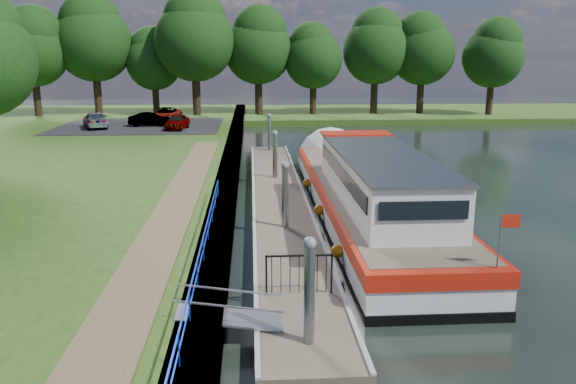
{
  "coord_description": "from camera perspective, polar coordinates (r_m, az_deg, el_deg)",
  "views": [
    {
      "loc": [
        -1.25,
        -12.17,
        6.82
      ],
      "look_at": [
        0.21,
        10.03,
        1.4
      ],
      "focal_mm": 35.0,
      "sensor_mm": 36.0,
      "label": 1
    }
  ],
  "objects": [
    {
      "name": "car_a",
      "position": [
        48.03,
        -11.2,
        7.02
      ],
      "size": [
        2.02,
        3.82,
        1.24
      ],
      "primitive_type": "imported",
      "rotation": [
        0.0,
        0.0,
        -0.16
      ],
      "color": "#999999",
      "rests_on": "carpark"
    },
    {
      "name": "mooring_piles",
      "position": [
        25.8,
        -0.89,
        1.29
      ],
      "size": [
        0.3,
        27.3,
        3.55
      ],
      "color": "gray",
      "rests_on": "ground"
    },
    {
      "name": "footpath",
      "position": [
        21.29,
        -12.13,
        -3.05
      ],
      "size": [
        1.6,
        40.0,
        0.05
      ],
      "primitive_type": "cube",
      "color": "brown",
      "rests_on": "riverbank"
    },
    {
      "name": "bank_edge",
      "position": [
        27.95,
        -6.32,
        0.3
      ],
      "size": [
        1.1,
        90.0,
        0.78
      ],
      "primitive_type": "cube",
      "color": "#473D2D",
      "rests_on": "ground"
    },
    {
      "name": "barge",
      "position": [
        24.65,
        7.68,
        0.12
      ],
      "size": [
        4.36,
        21.15,
        4.78
      ],
      "color": "black",
      "rests_on": "ground"
    },
    {
      "name": "horizon_trees",
      "position": [
        60.86,
        -4.23,
        14.72
      ],
      "size": [
        54.38,
        10.03,
        12.87
      ],
      "color": "#332316",
      "rests_on": "ground"
    },
    {
      "name": "far_bank",
      "position": [
        65.85,
        7.95,
        7.88
      ],
      "size": [
        60.0,
        18.0,
        0.6
      ],
      "primitive_type": "cube",
      "color": "#2A4B15",
      "rests_on": "ground"
    },
    {
      "name": "blue_fence",
      "position": [
        16.21,
        -8.9,
        -6.34
      ],
      "size": [
        0.04,
        18.04,
        0.72
      ],
      "color": "#0C2DBF",
      "rests_on": "riverbank"
    },
    {
      "name": "ground",
      "position": [
        14.01,
        1.9,
        -15.45
      ],
      "size": [
        160.0,
        160.0,
        0.0
      ],
      "primitive_type": "plane",
      "color": "black",
      "rests_on": "ground"
    },
    {
      "name": "carpark",
      "position": [
        51.46,
        -14.74,
        6.53
      ],
      "size": [
        14.0,
        12.0,
        0.06
      ],
      "primitive_type": "cube",
      "color": "black",
      "rests_on": "riverbank"
    },
    {
      "name": "car_c",
      "position": [
        50.8,
        -19.0,
        6.92
      ],
      "size": [
        3.23,
        4.8,
        1.29
      ],
      "primitive_type": "imported",
      "rotation": [
        0.0,
        0.0,
        3.49
      ],
      "color": "#999999",
      "rests_on": "carpark"
    },
    {
      "name": "car_b",
      "position": [
        50.62,
        -13.86,
        7.18
      ],
      "size": [
        3.59,
        1.29,
        1.18
      ],
      "primitive_type": "imported",
      "rotation": [
        0.0,
        0.0,
        1.56
      ],
      "color": "#999999",
      "rests_on": "carpark"
    },
    {
      "name": "gangway",
      "position": [
        14.12,
        -5.96,
        -12.42
      ],
      "size": [
        2.58,
        1.0,
        0.92
      ],
      "color": "#A5A8AD",
      "rests_on": "ground"
    },
    {
      "name": "pontoon",
      "position": [
        26.06,
        -0.88,
        -1.06
      ],
      "size": [
        2.5,
        30.0,
        0.56
      ],
      "color": "brown",
      "rests_on": "ground"
    },
    {
      "name": "car_d",
      "position": [
        53.65,
        -12.39,
        7.68
      ],
      "size": [
        2.86,
        4.99,
        1.31
      ],
      "primitive_type": "imported",
      "rotation": [
        0.0,
        0.0,
        -0.15
      ],
      "color": "#999999",
      "rests_on": "carpark"
    },
    {
      "name": "gate_panel",
      "position": [
        15.5,
        1.13,
        -7.77
      ],
      "size": [
        1.85,
        0.05,
        1.15
      ],
      "color": "black",
      "rests_on": "ground"
    }
  ]
}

